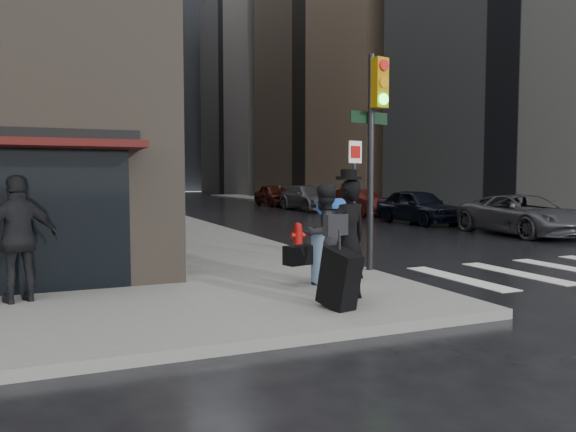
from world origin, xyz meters
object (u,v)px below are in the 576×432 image
at_px(fire_hydrant, 298,238).
at_px(parked_car_3, 309,198).
at_px(man_overcoat, 346,245).
at_px(parked_car_0, 524,215).
at_px(man_jeans, 323,234).
at_px(parked_car_4, 274,195).
at_px(man_greycoat, 19,239).
at_px(parked_car_1, 418,206).
at_px(parked_car_2, 359,202).
at_px(traffic_light, 373,132).

height_order(fire_hydrant, parked_car_3, parked_car_3).
bearing_deg(man_overcoat, parked_car_0, -159.52).
height_order(man_jeans, parked_car_4, man_jeans).
height_order(man_greycoat, parked_car_1, man_greycoat).
xyz_separation_m(parked_car_1, parked_car_2, (0.18, 5.60, -0.06)).
bearing_deg(parked_car_3, man_jeans, -115.93).
bearing_deg(man_jeans, traffic_light, -165.91).
bearing_deg(man_overcoat, man_jeans, -114.77).
xyz_separation_m(man_jeans, parked_car_4, (10.33, 28.56, -0.28)).
distance_m(fire_hydrant, parked_car_4, 25.58).
distance_m(man_overcoat, man_greycoat, 5.12).
relative_size(man_overcoat, parked_car_0, 0.40).
relative_size(man_overcoat, man_jeans, 1.15).
bearing_deg(parked_car_1, parked_car_4, 89.76).
bearing_deg(man_jeans, fire_hydrant, -124.46).
bearing_deg(parked_car_3, traffic_light, -113.34).
bearing_deg(man_jeans, man_greycoat, -22.05).
bearing_deg(parked_car_0, parked_car_3, 97.91).
bearing_deg(man_overcoat, parked_car_2, -133.60).
height_order(traffic_light, fire_hydrant, traffic_light).
height_order(fire_hydrant, parked_car_4, parked_car_4).
bearing_deg(parked_car_4, fire_hydrant, -108.67).
distance_m(parked_car_0, parked_car_1, 5.62).
bearing_deg(parked_car_1, traffic_light, -131.16).
xyz_separation_m(man_overcoat, parked_car_2, (11.12, 18.78, -0.32)).
distance_m(parked_car_0, parked_car_3, 16.80).
bearing_deg(fire_hydrant, parked_car_4, 69.87).
height_order(man_overcoat, man_jeans, man_overcoat).
xyz_separation_m(man_jeans, fire_hydrant, (1.52, 4.55, -0.59)).
height_order(man_overcoat, traffic_light, traffic_light).
bearing_deg(man_jeans, man_overcoat, 62.25).
bearing_deg(man_overcoat, fire_hydrant, -119.94).
distance_m(parked_car_1, parked_car_2, 5.60).
height_order(man_jeans, man_greycoat, man_greycoat).
bearing_deg(man_overcoat, parked_car_1, -142.66).
bearing_deg(fire_hydrant, traffic_light, -88.69).
bearing_deg(traffic_light, man_greycoat, 172.04).
xyz_separation_m(fire_hydrant, parked_car_2, (9.30, 12.82, 0.24)).
xyz_separation_m(man_jeans, parked_car_0, (11.19, 6.18, -0.34)).
distance_m(traffic_light, parked_car_2, 18.99).
bearing_deg(man_greycoat, parked_car_4, -138.89).
relative_size(man_greycoat, parked_car_2, 0.45).
distance_m(fire_hydrant, parked_car_2, 15.84).
relative_size(fire_hydrant, parked_car_3, 0.14).
distance_m(man_overcoat, parked_car_2, 21.82).
height_order(fire_hydrant, parked_car_1, parked_car_1).
bearing_deg(man_greycoat, parked_car_3, -144.82).
bearing_deg(parked_car_3, fire_hydrant, -117.34).
relative_size(man_overcoat, fire_hydrant, 2.86).
bearing_deg(fire_hydrant, parked_car_1, 38.37).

